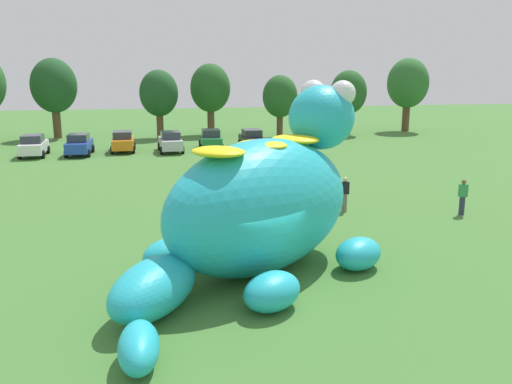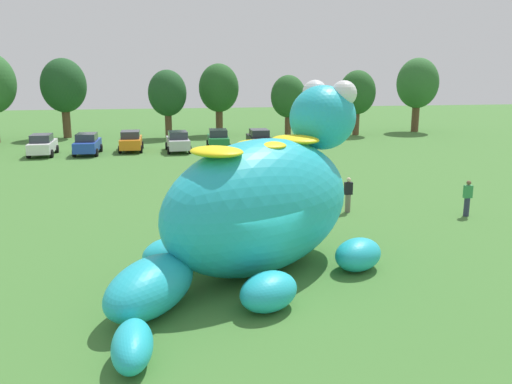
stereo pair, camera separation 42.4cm
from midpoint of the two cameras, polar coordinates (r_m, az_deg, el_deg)
The scene contains 18 objects.
ground_plane at distance 17.13m, azimuth 0.29°, elevation -10.16°, with size 160.00×160.00×0.00m, color #427533.
giant_inflatable_creature at distance 17.85m, azimuth -0.05°, elevation -1.30°, with size 9.86×11.03×6.37m.
car_white at distance 45.69m, azimuth -23.06°, elevation 4.62°, with size 2.02×4.14×1.72m.
car_blue at distance 45.10m, azimuth -18.74°, elevation 4.87°, with size 2.01×4.14×1.72m.
car_orange at distance 46.02m, azimuth -14.37°, elevation 5.31°, with size 1.96×4.11×1.72m.
car_silver at distance 44.97m, azimuth -9.45°, elevation 5.36°, with size 2.12×4.19×1.72m.
car_green at distance 46.05m, azimuth -5.16°, elevation 5.67°, with size 2.08×4.17×1.72m.
car_black at distance 45.99m, azimuth -0.73°, elevation 5.71°, with size 1.97×4.12×1.72m.
tree_mid_left at distance 56.72m, azimuth -21.12°, elevation 10.57°, with size 4.41×4.41×7.83m.
tree_centre_left at distance 54.06m, azimuth -10.64°, elevation 10.35°, with size 3.79×3.79×6.72m.
tree_centre at distance 56.10m, azimuth -5.15°, elevation 11.03°, with size 4.14×4.14×7.34m.
tree_centre_right at distance 53.85m, azimuth 2.37°, elevation 10.19°, with size 3.49×3.49×6.20m.
tree_mid_right at distance 56.83m, azimuth 9.71°, elevation 10.48°, with size 3.76×3.76×6.67m.
tree_right at distance 61.52m, azimuth 15.83°, elevation 11.16°, with size 4.49×4.49×7.97m.
spectator_near_inflatable at distance 26.81m, azimuth 20.91°, elevation -0.53°, with size 0.38×0.26×1.71m.
spectator_mid_field at distance 33.70m, azimuth -0.80°, elevation 2.98°, with size 0.38×0.26×1.71m.
spectator_by_cars at distance 33.95m, azimuth 5.24°, elevation 3.00°, with size 0.38×0.26×1.71m.
spectator_wandering at distance 25.91m, azimuth 9.05°, elevation -0.27°, with size 0.38×0.26×1.71m.
Camera 1 is at (-3.31, -15.40, 6.76)m, focal length 37.19 mm.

